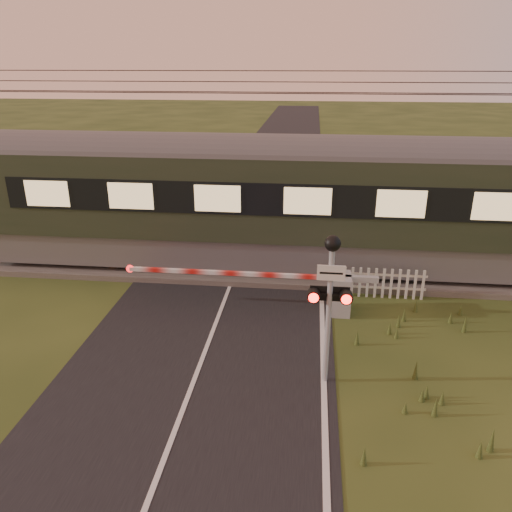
# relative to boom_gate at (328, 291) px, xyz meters

# --- Properties ---
(ground) EXTENTS (160.00, 160.00, 0.00)m
(ground) POSITION_rel_boom_gate_xyz_m (-2.88, -3.60, -0.60)
(ground) COLOR #283815
(ground) RESTS_ON ground
(road) EXTENTS (6.00, 140.00, 0.03)m
(road) POSITION_rel_boom_gate_xyz_m (-2.86, -3.84, -0.59)
(road) COLOR black
(road) RESTS_ON ground
(track_bed) EXTENTS (140.00, 3.40, 0.39)m
(track_bed) POSITION_rel_boom_gate_xyz_m (-2.88, 2.90, -0.54)
(track_bed) COLOR #47423D
(track_bed) RESTS_ON ground
(overhead_wires) EXTENTS (120.00, 0.62, 0.62)m
(overhead_wires) POSITION_rel_boom_gate_xyz_m (-2.88, 2.90, 5.12)
(overhead_wires) COLOR black
(overhead_wires) RESTS_ON ground
(boom_gate) EXTENTS (6.88, 0.83, 1.10)m
(boom_gate) POSITION_rel_boom_gate_xyz_m (0.00, 0.00, 0.00)
(boom_gate) COLOR gray
(boom_gate) RESTS_ON ground
(crossing_signal) EXTENTS (0.84, 0.35, 3.28)m
(crossing_signal) POSITION_rel_boom_gate_xyz_m (-0.11, -3.24, 1.65)
(crossing_signal) COLOR gray
(crossing_signal) RESTS_ON ground
(picket_fence) EXTENTS (2.42, 0.07, 0.90)m
(picket_fence) POSITION_rel_boom_gate_xyz_m (1.61, 1.00, -0.15)
(picket_fence) COLOR silver
(picket_fence) RESTS_ON ground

